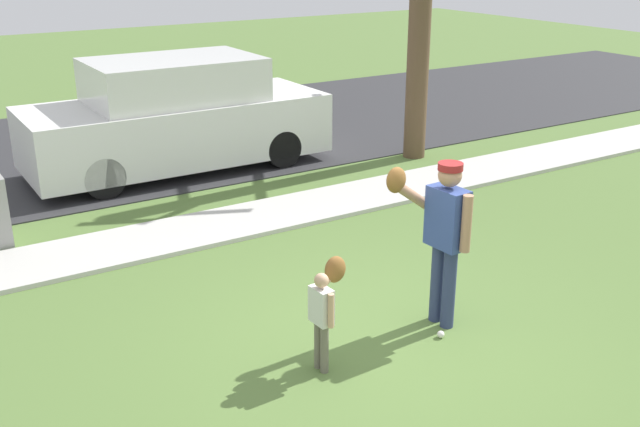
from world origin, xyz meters
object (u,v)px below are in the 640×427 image
person_child (326,301)px  baseball (441,334)px  parked_van_white (176,118)px  person_adult (443,226)px

person_child → baseball: (1.25, -0.19, -0.63)m
parked_van_white → baseball: bearing=90.3°
person_child → baseball: person_child is taller
person_child → baseball: 1.41m
person_adult → person_child: size_ratio=1.69×
person_adult → baseball: person_adult is taller
person_child → parked_van_white: size_ratio=0.21×
person_child → parked_van_white: (1.21, 6.62, 0.24)m
person_adult → person_child: person_adult is taller
baseball → parked_van_white: bearing=90.3°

